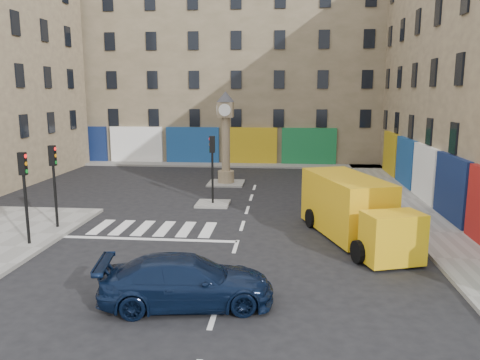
# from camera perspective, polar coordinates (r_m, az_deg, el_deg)

# --- Properties ---
(ground) EXTENTS (120.00, 120.00, 0.00)m
(ground) POSITION_cam_1_polar(r_m,az_deg,el_deg) (18.17, -0.85, -9.13)
(ground) COLOR black
(ground) RESTS_ON ground
(sidewalk_right) EXTENTS (2.60, 30.00, 0.15)m
(sidewalk_right) POSITION_cam_1_polar(r_m,az_deg,el_deg) (28.50, 19.12, -2.26)
(sidewalk_right) COLOR gray
(sidewalk_right) RESTS_ON ground
(sidewalk_far) EXTENTS (32.00, 2.40, 0.15)m
(sidewalk_far) POSITION_cam_1_polar(r_m,az_deg,el_deg) (40.09, -3.11, 1.91)
(sidewalk_far) COLOR gray
(sidewalk_far) RESTS_ON ground
(island_near) EXTENTS (1.80, 1.80, 0.12)m
(island_near) POSITION_cam_1_polar(r_m,az_deg,el_deg) (26.01, -3.33, -2.91)
(island_near) COLOR gray
(island_near) RESTS_ON ground
(island_far) EXTENTS (2.40, 2.40, 0.12)m
(island_far) POSITION_cam_1_polar(r_m,az_deg,el_deg) (31.82, -1.71, -0.40)
(island_far) COLOR gray
(island_far) RESTS_ON ground
(building_far) EXTENTS (32.00, 10.00, 17.00)m
(building_far) POSITION_cam_1_polar(r_m,az_deg,el_deg) (45.44, -2.12, 13.59)
(building_far) COLOR #8A785C
(building_far) RESTS_ON ground
(traffic_light_left_near) EXTENTS (0.28, 0.22, 3.70)m
(traffic_light_left_near) POSITION_cam_1_polar(r_m,az_deg,el_deg) (20.28, -24.81, -0.36)
(traffic_light_left_near) COLOR black
(traffic_light_left_near) RESTS_ON sidewalk_left
(traffic_light_left_far) EXTENTS (0.28, 0.22, 3.70)m
(traffic_light_left_far) POSITION_cam_1_polar(r_m,az_deg,el_deg) (22.35, -21.76, 0.80)
(traffic_light_left_far) COLOR black
(traffic_light_left_far) RESTS_ON sidewalk_left
(traffic_light_island) EXTENTS (0.28, 0.22, 3.70)m
(traffic_light_island) POSITION_cam_1_polar(r_m,az_deg,el_deg) (25.54, -3.39, 2.62)
(traffic_light_island) COLOR black
(traffic_light_island) RESTS_ON island_near
(clock_pillar) EXTENTS (1.20, 1.20, 6.10)m
(clock_pillar) POSITION_cam_1_polar(r_m,az_deg,el_deg) (31.34, -1.75, 5.88)
(clock_pillar) COLOR tan
(clock_pillar) RESTS_ON island_far
(navy_sedan) EXTENTS (5.32, 2.84, 1.47)m
(navy_sedan) POSITION_cam_1_polar(r_m,az_deg,el_deg) (14.01, -6.51, -12.15)
(navy_sedan) COLOR black
(navy_sedan) RESTS_ON ground
(yellow_van) EXTENTS (4.20, 7.42, 2.59)m
(yellow_van) POSITION_cam_1_polar(r_m,az_deg,el_deg) (20.31, 13.61, -3.51)
(yellow_van) COLOR #EEB214
(yellow_van) RESTS_ON ground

